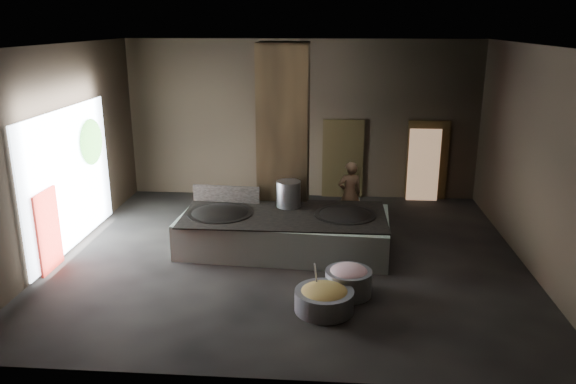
# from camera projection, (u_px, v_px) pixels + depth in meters

# --- Properties ---
(floor) EXTENTS (10.00, 9.00, 0.10)m
(floor) POSITION_uv_depth(u_px,v_px,m) (290.00, 257.00, 12.41)
(floor) COLOR black
(floor) RESTS_ON ground
(ceiling) EXTENTS (10.00, 9.00, 0.10)m
(ceiling) POSITION_uv_depth(u_px,v_px,m) (290.00, 42.00, 11.07)
(ceiling) COLOR black
(ceiling) RESTS_ON back_wall
(back_wall) EXTENTS (10.00, 0.10, 4.50)m
(back_wall) POSITION_uv_depth(u_px,v_px,m) (302.00, 120.00, 16.08)
(back_wall) COLOR black
(back_wall) RESTS_ON ground
(front_wall) EXTENTS (10.00, 0.10, 4.50)m
(front_wall) POSITION_uv_depth(u_px,v_px,m) (265.00, 235.00, 7.40)
(front_wall) COLOR black
(front_wall) RESTS_ON ground
(left_wall) EXTENTS (0.10, 9.00, 4.50)m
(left_wall) POSITION_uv_depth(u_px,v_px,m) (57.00, 152.00, 12.11)
(left_wall) COLOR black
(left_wall) RESTS_ON ground
(right_wall) EXTENTS (0.10, 9.00, 4.50)m
(right_wall) POSITION_uv_depth(u_px,v_px,m) (538.00, 160.00, 11.37)
(right_wall) COLOR black
(right_wall) RESTS_ON ground
(pillar) EXTENTS (1.20, 1.20, 4.50)m
(pillar) POSITION_uv_depth(u_px,v_px,m) (284.00, 138.00, 13.57)
(pillar) COLOR black
(pillar) RESTS_ON ground
(hearth_platform) EXTENTS (4.74, 2.51, 0.80)m
(hearth_platform) POSITION_uv_depth(u_px,v_px,m) (284.00, 232.00, 12.65)
(hearth_platform) COLOR #B6C9B5
(hearth_platform) RESTS_ON ground
(platform_cap) EXTENTS (4.50, 2.16, 0.03)m
(platform_cap) POSITION_uv_depth(u_px,v_px,m) (284.00, 214.00, 12.53)
(platform_cap) COLOR black
(platform_cap) RESTS_ON hearth_platform
(wok_left) EXTENTS (1.45, 1.45, 0.40)m
(wok_left) POSITION_uv_depth(u_px,v_px,m) (220.00, 216.00, 12.61)
(wok_left) COLOR black
(wok_left) RESTS_ON hearth_platform
(wok_left_rim) EXTENTS (1.48, 1.48, 0.05)m
(wok_left_rim) POSITION_uv_depth(u_px,v_px,m) (220.00, 213.00, 12.59)
(wok_left_rim) COLOR black
(wok_left_rim) RESTS_ON hearth_platform
(wok_right) EXTENTS (1.35, 1.35, 0.38)m
(wok_right) POSITION_uv_depth(u_px,v_px,m) (345.00, 218.00, 12.50)
(wok_right) COLOR black
(wok_right) RESTS_ON hearth_platform
(wok_right_rim) EXTENTS (1.38, 1.38, 0.05)m
(wok_right_rim) POSITION_uv_depth(u_px,v_px,m) (345.00, 215.00, 12.48)
(wok_right_rim) COLOR black
(wok_right_rim) RESTS_ON hearth_platform
(stock_pot) EXTENTS (0.56, 0.56, 0.60)m
(stock_pot) POSITION_uv_depth(u_px,v_px,m) (289.00, 194.00, 12.96)
(stock_pot) COLOR #94979B
(stock_pot) RESTS_ON hearth_platform
(splash_guard) EXTENTS (1.60, 0.17, 0.40)m
(splash_guard) POSITION_uv_depth(u_px,v_px,m) (226.00, 194.00, 13.29)
(splash_guard) COLOR black
(splash_guard) RESTS_ON hearth_platform
(cook) EXTENTS (0.69, 0.54, 1.65)m
(cook) POSITION_uv_depth(u_px,v_px,m) (350.00, 194.00, 13.98)
(cook) COLOR brown
(cook) RESTS_ON ground
(veg_basin) EXTENTS (1.30, 1.30, 0.39)m
(veg_basin) POSITION_uv_depth(u_px,v_px,m) (324.00, 300.00, 9.97)
(veg_basin) COLOR slate
(veg_basin) RESTS_ON ground
(veg_fill) EXTENTS (0.87, 0.87, 0.27)m
(veg_fill) POSITION_uv_depth(u_px,v_px,m) (324.00, 293.00, 9.93)
(veg_fill) COLOR olive
(veg_fill) RESTS_ON veg_basin
(ladle) EXTENTS (0.10, 0.42, 0.75)m
(ladle) POSITION_uv_depth(u_px,v_px,m) (316.00, 278.00, 10.02)
(ladle) COLOR #94979B
(ladle) RESTS_ON veg_basin
(meat_basin) EXTENTS (1.02, 1.02, 0.48)m
(meat_basin) POSITION_uv_depth(u_px,v_px,m) (348.00, 282.00, 10.56)
(meat_basin) COLOR slate
(meat_basin) RESTS_ON ground
(meat_fill) EXTENTS (0.73, 0.73, 0.28)m
(meat_fill) POSITION_uv_depth(u_px,v_px,m) (349.00, 272.00, 10.50)
(meat_fill) COLOR #B26B78
(meat_fill) RESTS_ON meat_basin
(doorway_near) EXTENTS (1.18, 0.08, 2.38)m
(doorway_near) POSITION_uv_depth(u_px,v_px,m) (343.00, 160.00, 16.23)
(doorway_near) COLOR black
(doorway_near) RESTS_ON ground
(doorway_near_glow) EXTENTS (0.77, 0.04, 1.81)m
(doorway_near_glow) POSITION_uv_depth(u_px,v_px,m) (337.00, 160.00, 16.44)
(doorway_near_glow) COLOR #8C6647
(doorway_near_glow) RESTS_ON ground
(doorway_far) EXTENTS (1.18, 0.08, 2.38)m
(doorway_far) POSITION_uv_depth(u_px,v_px,m) (427.00, 162.00, 16.05)
(doorway_far) COLOR black
(doorway_far) RESTS_ON ground
(doorway_far_glow) EXTENTS (0.88, 0.04, 2.08)m
(doorway_far_glow) POSITION_uv_depth(u_px,v_px,m) (424.00, 165.00, 15.87)
(doorway_far_glow) COLOR #8C6647
(doorway_far_glow) RESTS_ON ground
(left_opening) EXTENTS (0.04, 4.20, 3.10)m
(left_opening) POSITION_uv_depth(u_px,v_px,m) (69.00, 178.00, 12.48)
(left_opening) COLOR white
(left_opening) RESTS_ON ground
(pavilion_sliver) EXTENTS (0.05, 0.90, 1.70)m
(pavilion_sliver) POSITION_uv_depth(u_px,v_px,m) (48.00, 231.00, 11.46)
(pavilion_sliver) COLOR maroon
(pavilion_sliver) RESTS_ON ground
(tree_silhouette) EXTENTS (0.28, 1.10, 1.10)m
(tree_silhouette) POSITION_uv_depth(u_px,v_px,m) (91.00, 142.00, 13.35)
(tree_silhouette) COLOR #194714
(tree_silhouette) RESTS_ON left_opening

